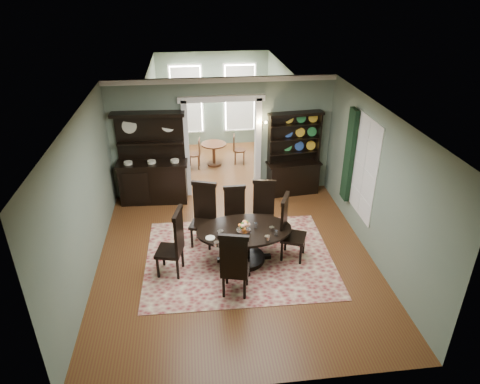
% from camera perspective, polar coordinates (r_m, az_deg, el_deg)
% --- Properties ---
extents(room, '(5.51, 6.01, 3.01)m').
position_cam_1_polar(room, '(7.99, -0.66, 0.44)').
color(room, brown).
rests_on(room, ground).
extents(parlor, '(3.51, 3.50, 3.01)m').
position_cam_1_polar(parlor, '(13.11, -3.32, 11.13)').
color(parlor, brown).
rests_on(parlor, ground).
extents(doorway_trim, '(2.08, 0.25, 2.57)m').
position_cam_1_polar(doorway_trim, '(10.68, -2.40, 7.84)').
color(doorway_trim, silver).
rests_on(doorway_trim, floor).
extents(right_window, '(0.15, 1.47, 2.12)m').
position_cam_1_polar(right_window, '(9.39, 15.32, 3.89)').
color(right_window, white).
rests_on(right_window, wall_right).
extents(wall_sconce, '(0.27, 0.21, 0.21)m').
position_cam_1_polar(wall_sconce, '(10.56, 2.85, 9.15)').
color(wall_sconce, '#B68030').
rests_on(wall_sconce, back_wall_right).
extents(rug, '(3.80, 3.04, 0.01)m').
position_cam_1_polar(rug, '(8.81, -0.14, -8.70)').
color(rug, maroon).
rests_on(rug, floor).
extents(dining_table, '(1.89, 1.76, 0.74)m').
position_cam_1_polar(dining_table, '(8.45, 0.57, -6.27)').
color(dining_table, black).
rests_on(dining_table, rug).
extents(centerpiece, '(1.40, 0.90, 0.23)m').
position_cam_1_polar(centerpiece, '(8.21, 0.48, -4.95)').
color(centerpiece, silver).
rests_on(centerpiece, dining_table).
extents(chair_far_left, '(0.63, 0.62, 1.37)m').
position_cam_1_polar(chair_far_left, '(8.97, -4.86, -2.65)').
color(chair_far_left, black).
rests_on(chair_far_left, rug).
extents(chair_far_mid, '(0.48, 0.44, 1.24)m').
position_cam_1_polar(chair_far_mid, '(9.05, -0.67, -2.74)').
color(chair_far_mid, black).
rests_on(chair_far_mid, rug).
extents(chair_far_right, '(0.56, 0.54, 1.29)m').
position_cam_1_polar(chair_far_right, '(9.19, 3.16, -2.09)').
color(chair_far_right, black).
rests_on(chair_far_right, rug).
extents(chair_end_left, '(0.59, 0.61, 1.38)m').
position_cam_1_polar(chair_end_left, '(8.09, -8.72, -6.51)').
color(chair_end_left, black).
rests_on(chair_end_left, rug).
extents(chair_end_right, '(0.64, 0.65, 1.36)m').
position_cam_1_polar(chair_end_right, '(8.51, 6.48, -4.58)').
color(chair_end_right, black).
rests_on(chair_end_right, rug).
extents(chair_near, '(0.60, 0.58, 1.35)m').
position_cam_1_polar(chair_near, '(7.48, -0.74, -9.50)').
color(chair_near, black).
rests_on(chair_near, rug).
extents(sideboard, '(1.75, 0.69, 2.27)m').
position_cam_1_polar(sideboard, '(10.76, -11.53, 2.70)').
color(sideboard, black).
rests_on(sideboard, floor).
extents(welsh_dresser, '(1.42, 0.64, 2.14)m').
position_cam_1_polar(welsh_dresser, '(11.05, 7.11, 3.64)').
color(welsh_dresser, black).
rests_on(welsh_dresser, floor).
extents(parlor_table, '(0.73, 0.73, 0.68)m').
position_cam_1_polar(parlor_table, '(12.72, -3.51, 5.47)').
color(parlor_table, '#502817').
rests_on(parlor_table, parlor_floor).
extents(parlor_chair_left, '(0.39, 0.38, 0.90)m').
position_cam_1_polar(parlor_chair_left, '(12.55, -5.86, 5.23)').
color(parlor_chair_left, '#502817').
rests_on(parlor_chair_left, parlor_floor).
extents(parlor_chair_right, '(0.39, 0.38, 0.88)m').
position_cam_1_polar(parlor_chair_right, '(12.81, -0.34, 5.83)').
color(parlor_chair_right, '#502817').
rests_on(parlor_chair_right, parlor_floor).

